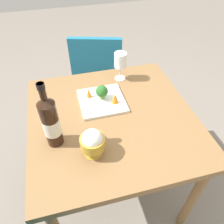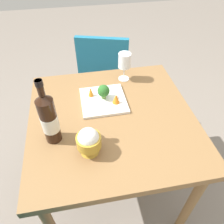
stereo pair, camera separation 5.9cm
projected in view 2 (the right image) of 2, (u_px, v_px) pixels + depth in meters
The scene contains 10 objects.
ground_plane at pixel (112, 184), 1.67m from camera, with size 8.00×8.00×0.00m, color gray.
dining_table at pixel (112, 127), 1.22m from camera, with size 0.87×0.87×0.74m.
chair_near_window at pixel (104, 70), 1.86m from camera, with size 0.50×0.50×0.85m.
wine_bottle at pixel (49, 119), 0.96m from camera, with size 0.08×0.08×0.34m.
wine_glass at pixel (124, 61), 1.32m from camera, with size 0.08×0.08×0.18m.
rice_bowl at pixel (89, 141), 0.95m from camera, with size 0.11×0.11×0.14m.
serving_plate at pixel (103, 100), 1.24m from camera, with size 0.25×0.25×0.02m.
broccoli_floret at pixel (104, 91), 1.21m from camera, with size 0.07×0.07×0.09m.
carrot_garnish_left at pixel (116, 99), 1.20m from camera, with size 0.04×0.04×0.06m.
carrot_garnish_right at pixel (91, 92), 1.24m from camera, with size 0.03×0.03×0.06m.
Camera 2 is at (0.15, 0.81, 1.56)m, focal length 35.12 mm.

